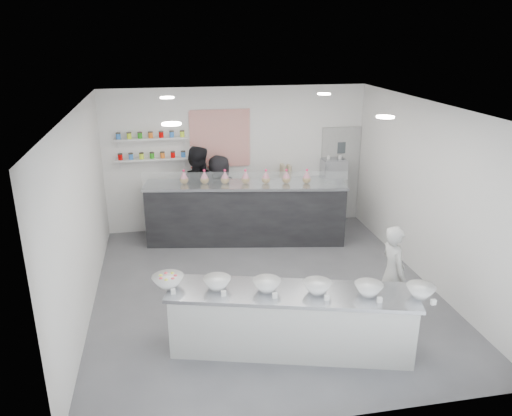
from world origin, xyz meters
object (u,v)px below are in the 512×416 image
Objects in this scene: espresso_ledge at (309,201)px; espresso_machine at (334,169)px; woman_prep at (393,273)px; staff_left at (197,192)px; back_bar at (246,213)px; staff_right at (220,195)px; prep_counter at (291,321)px.

espresso_machine is (0.54, 0.00, 0.72)m from espresso_ledge.
staff_left reaches higher than woman_prep.
staff_right is (-0.45, 0.54, 0.23)m from back_bar.
prep_counter is at bearing -80.63° from back_bar.
espresso_machine reaches higher than espresso_ledge.
staff_right is at bearing 25.53° from woman_prep.
staff_right reaches higher than espresso_ledge.
espresso_ledge is 2.01m from staff_right.
prep_counter is 1.92× the size of staff_right.
espresso_ledge is at bearing 166.60° from staff_right.
woman_prep is 4.49m from staff_left.
prep_counter is 1.76m from woman_prep.
woman_prep is at bearing 100.45° from staff_right.
staff_left is at bearing 31.11° from woman_prep.
back_bar is 2.35× the size of staff_right.
espresso_machine is 0.36× the size of woman_prep.
staff_left is (-0.90, 4.21, 0.51)m from prep_counter.
woman_prep is (1.65, 0.52, 0.29)m from prep_counter.
back_bar is 2.27m from espresso_machine.
prep_counter is at bearing 103.83° from woman_prep.
espresso_ledge is 0.73× the size of staff_left.
prep_counter is 0.82× the size of back_bar.
espresso_machine is (2.06, 0.72, 0.63)m from back_bar.
woman_prep is (0.11, -3.93, 0.21)m from espresso_ledge.
espresso_machine is (2.09, 4.44, 0.80)m from prep_counter.
back_bar reaches higher than espresso_ledge.
back_bar is 7.61× the size of espresso_machine.
staff_left reaches higher than back_bar.
staff_left reaches higher than espresso_machine.
back_bar is 2.83× the size of espresso_ledge.
espresso_machine is 0.31× the size of staff_right.
back_bar is 2.71× the size of woman_prep.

